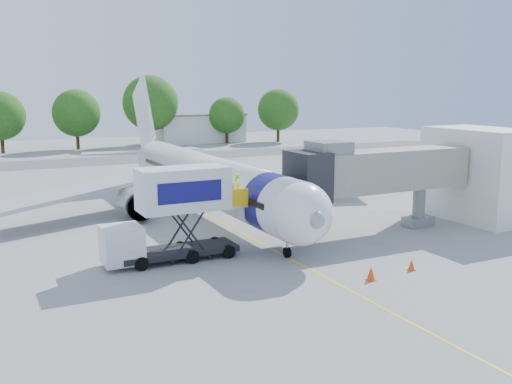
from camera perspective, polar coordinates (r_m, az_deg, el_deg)
name	(u,v)px	position (r m, az deg, el deg)	size (l,w,h in m)	color
ground	(224,224)	(42.71, -3.22, -3.23)	(160.00, 160.00, 0.00)	#989896
guidance_line	(224,224)	(42.71, -3.22, -3.22)	(0.15, 70.00, 0.01)	yellow
taxiway_strip	(104,161)	(82.40, -14.95, 3.04)	(120.00, 10.00, 0.01)	#59595B
aircraft	(203,178)	(45.88, -5.31, 1.45)	(34.17, 37.73, 11.35)	white
jet_bridge	(371,172)	(39.97, 11.39, 1.98)	(13.90, 3.20, 6.60)	#A59E8D
terminal_stub	(480,174)	(47.25, 21.46, 1.70)	(5.00, 8.00, 7.00)	silver
catering_hiloader	(173,215)	(33.54, -8.32, -2.27)	(8.59, 2.44, 5.50)	black
ground_tug	(335,299)	(26.02, 7.91, -10.52)	(4.16, 2.73, 1.53)	silver
safety_cone_a	(412,265)	(33.19, 15.29, -7.05)	(0.40, 0.40, 0.64)	#E9410C
safety_cone_b	(371,274)	(31.01, 11.42, -8.02)	(0.48, 0.48, 0.76)	#E9410C
outbuilding_right	(200,128)	(107.50, -5.66, 6.41)	(16.40, 7.40, 5.30)	silver
tree_c	(0,116)	(96.42, -24.21, 6.96)	(7.49, 7.49, 9.55)	#382314
tree_d	(76,113)	(98.29, -17.53, 7.53)	(7.69, 7.69, 9.81)	#382314
tree_e	(150,103)	(101.70, -10.51, 8.74)	(9.57, 9.57, 12.20)	#382314
tree_f	(227,115)	(104.93, -2.94, 7.67)	(6.57, 6.57, 8.37)	#382314
tree_g	(278,110)	(107.62, 2.24, 8.22)	(7.72, 7.72, 9.84)	#382314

